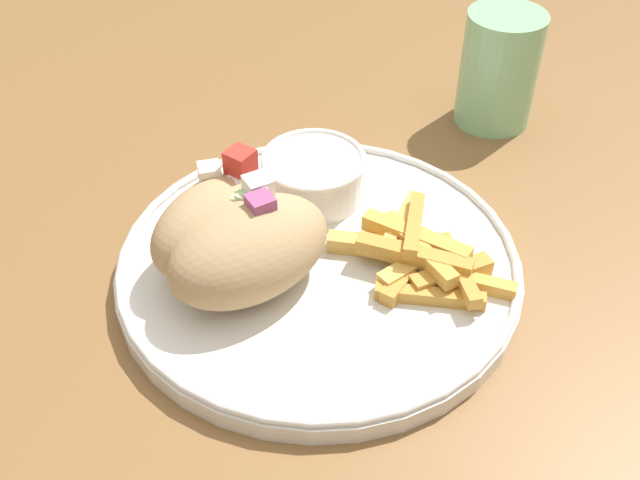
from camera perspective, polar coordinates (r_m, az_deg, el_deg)
The scene contains 7 objects.
table at distance 0.60m, azimuth 3.51°, elevation -6.28°, with size 1.40×1.40×0.77m.
plate at distance 0.53m, azimuth 0.00°, elevation -1.96°, with size 0.29×0.29×0.02m.
pita_sandwich_near at distance 0.49m, azimuth -5.38°, elevation -0.67°, with size 0.13×0.11×0.07m.
pita_sandwich_far at distance 0.52m, azimuth -8.02°, elevation 1.27°, with size 0.12×0.11×0.07m.
fries_pile at distance 0.52m, azimuth 7.58°, elevation -1.22°, with size 0.11×0.12×0.03m.
sauce_ramekin at distance 0.57m, azimuth -0.48°, elevation 5.08°, with size 0.08×0.08×0.04m.
water_glass at distance 0.69m, azimuth 13.41°, elevation 12.20°, with size 0.07×0.07×0.10m.
Camera 1 is at (-0.17, -0.36, 1.15)m, focal length 42.00 mm.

